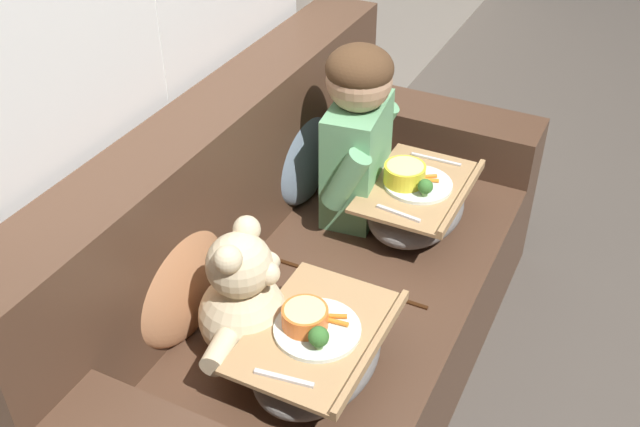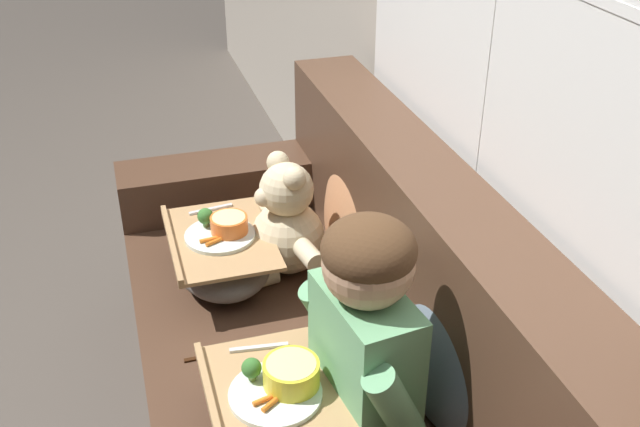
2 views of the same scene
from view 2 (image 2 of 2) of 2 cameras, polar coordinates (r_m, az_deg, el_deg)
The scene contains 8 objects.
wall_back_with_window at distance 1.91m, azimuth 14.33°, elevation 14.35°, with size 8.00×0.08×2.60m.
couch at distance 2.21m, azimuth 0.55°, elevation -11.32°, with size 1.86×0.90×0.93m.
throw_pillow_behind_child at distance 1.83m, azimuth 9.78°, elevation -10.16°, with size 0.39×0.19×0.41m.
throw_pillow_behind_teddy at distance 2.37m, azimuth 2.48°, elevation 0.43°, with size 0.41×0.20×0.42m.
child_figure at distance 1.68m, azimuth 3.50°, elevation -8.24°, with size 0.42×0.22×0.58m.
teddy_bear at distance 2.32m, azimuth -2.62°, elevation -0.84°, with size 0.42×0.30×0.39m.
lap_tray_child at distance 1.79m, azimuth -3.31°, elevation -15.22°, with size 0.43×0.30×0.23m.
lap_tray_teddy at distance 2.33m, azimuth -7.51°, elevation -3.22°, with size 0.44×0.31×0.23m.
Camera 2 is at (1.58, -0.43, 1.80)m, focal length 42.00 mm.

